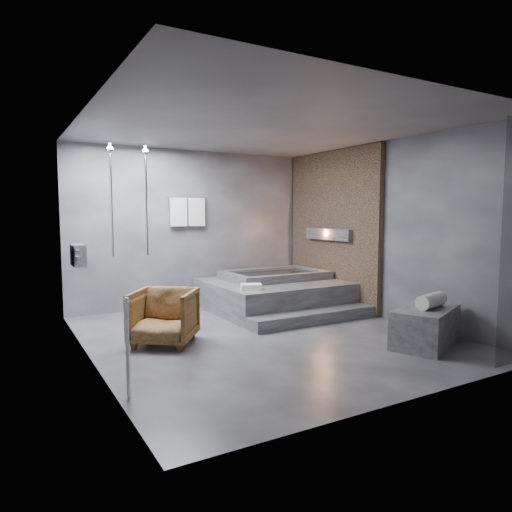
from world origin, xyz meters
TOP-DOWN VIEW (x-y plane):
  - room at (0.40, 0.24)m, footprint 5.00×5.04m
  - tub_deck at (1.05, 1.45)m, footprint 2.20×2.00m
  - tub_step at (1.05, 0.27)m, footprint 2.20×0.36m
  - concrete_bench at (1.56, -1.39)m, footprint 1.22×0.97m
  - driftwood_chair at (-1.31, 0.32)m, footprint 1.08×1.08m
  - rolled_towel at (1.61, -1.43)m, footprint 0.54×0.31m
  - deck_towel at (0.27, 0.85)m, footprint 0.38×0.34m

SIDE VIEW (x-z plane):
  - tub_step at x=1.05m, z-range 0.00..0.18m
  - concrete_bench at x=1.56m, z-range 0.00..0.48m
  - tub_deck at x=1.05m, z-range 0.00..0.50m
  - driftwood_chair at x=-1.31m, z-range 0.00..0.71m
  - deck_towel at x=0.27m, z-range 0.50..0.58m
  - rolled_towel at x=1.61m, z-range 0.48..0.67m
  - room at x=0.40m, z-range 0.32..3.14m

